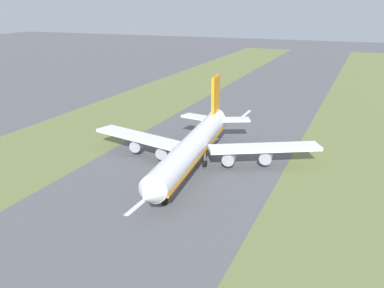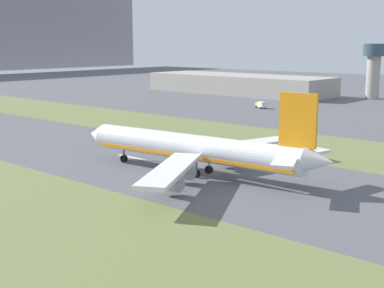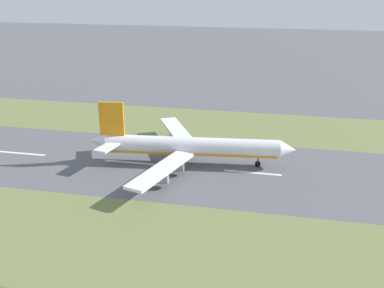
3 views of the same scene
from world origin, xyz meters
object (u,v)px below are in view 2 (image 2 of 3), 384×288
(control_tower, at_px, (374,65))
(service_truck, at_px, (261,105))
(terminal_building, at_px, (238,84))
(airplane_main_jet, at_px, (199,149))

(control_tower, relative_size, service_truck, 4.61)
(terminal_building, relative_size, service_truck, 17.90)
(airplane_main_jet, relative_size, terminal_building, 0.59)
(airplane_main_jet, distance_m, control_tower, 194.39)
(control_tower, bearing_deg, service_truck, 163.96)
(control_tower, xyz_separation_m, service_truck, (-74.88, 21.53, -16.45))
(airplane_main_jet, bearing_deg, terminal_building, 33.72)
(control_tower, height_order, service_truck, control_tower)
(terminal_building, bearing_deg, airplane_main_jet, -146.28)
(airplane_main_jet, bearing_deg, control_tower, 11.57)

